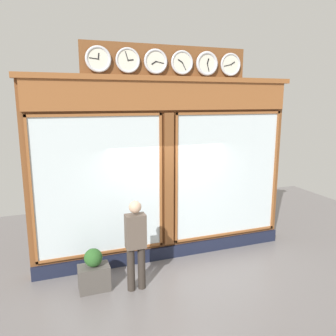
% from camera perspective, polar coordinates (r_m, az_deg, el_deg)
% --- Properties ---
extents(shop_facade, '(5.73, 0.42, 4.48)m').
position_cam_1_polar(shop_facade, '(7.09, -0.34, 0.03)').
color(shop_facade, brown).
rests_on(shop_facade, ground_plane).
extents(pedestrian, '(0.36, 0.22, 1.69)m').
position_cam_1_polar(pedestrian, '(6.14, -5.54, -12.43)').
color(pedestrian, '#312A24').
rests_on(pedestrian, ground_plane).
extents(planter_box, '(0.56, 0.36, 0.46)m').
position_cam_1_polar(planter_box, '(6.56, -12.51, -17.86)').
color(planter_box, '#4C4742').
rests_on(planter_box, ground_plane).
extents(planter_shrub, '(0.33, 0.33, 0.33)m').
position_cam_1_polar(planter_shrub, '(6.37, -12.67, -14.74)').
color(planter_shrub, '#285623').
rests_on(planter_shrub, planter_box).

